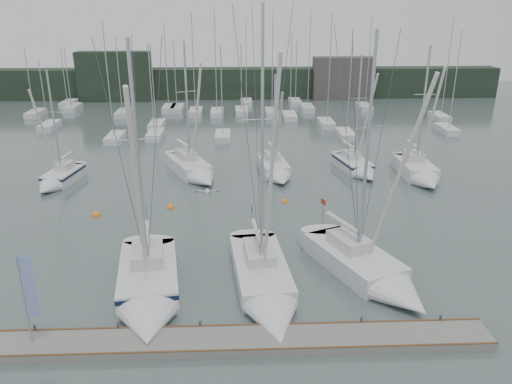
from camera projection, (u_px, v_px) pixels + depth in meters
ground at (240, 288)px, 28.52m from camera, size 160.00×160.00×0.00m
dock at (241, 341)px, 23.78m from camera, size 24.00×2.00×0.40m
far_treeline at (236, 83)px, 85.58m from camera, size 90.00×4.00×5.00m
far_building_left at (115, 76)px, 82.42m from camera, size 12.00×3.00×8.00m
far_building_right at (343, 78)px, 84.05m from camera, size 10.00×3.00×7.00m
mast_forest at (222, 115)px, 70.62m from camera, size 59.34×26.67×14.67m
sailboat_near_left at (148, 292)px, 26.93m from camera, size 4.55×10.04×14.89m
sailboat_near_center at (266, 290)px, 27.34m from camera, size 3.95×11.00×16.40m
sailboat_near_right at (374, 275)px, 28.80m from camera, size 6.67×10.00×15.15m
sailboat_mid_a at (58, 180)px, 44.52m from camera, size 3.30×6.75×10.78m
sailboat_mid_b at (195, 171)px, 46.62m from camera, size 6.07×9.07×13.02m
sailboat_mid_c at (276, 171)px, 46.71m from camera, size 3.22×7.38×10.08m
sailboat_mid_d at (358, 168)px, 47.67m from camera, size 3.77×7.29×11.78m
sailboat_mid_e at (420, 174)px, 45.85m from camera, size 2.74×7.93×12.81m
buoy_a at (171, 208)px, 39.78m from camera, size 0.61×0.61×0.61m
buoy_b at (285, 202)px, 41.00m from camera, size 0.49×0.49×0.49m
buoy_c at (96, 215)px, 38.36m from camera, size 0.67×0.67×0.67m
dock_banner at (28, 291)px, 22.44m from camera, size 0.70×0.14×4.62m
seagull at (207, 191)px, 24.22m from camera, size 1.02×0.45×0.20m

